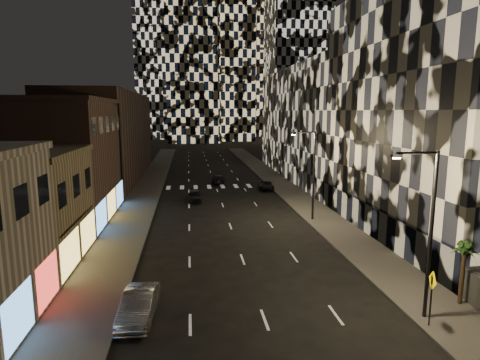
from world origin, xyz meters
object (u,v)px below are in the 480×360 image
object	(u,v)px
car_silver_parked	(139,305)
ped_sign	(432,288)
streetlight_far	(312,169)
palm_tree	(465,253)
car_dark_oncoming	(218,179)
car_dark_rightlane	(266,185)
car_dark_midlane	(195,196)
streetlight_near	(427,224)

from	to	relation	value
car_silver_parked	ped_sign	world-z (taller)	ped_sign
streetlight_far	palm_tree	xyz separation A→B (m)	(3.15, -18.86, -2.14)
streetlight_far	car_silver_parked	size ratio (longest dim) A/B	1.92
car_dark_oncoming	palm_tree	distance (m)	43.09
car_dark_oncoming	car_dark_rightlane	xyz separation A→B (m)	(6.42, -6.02, -0.04)
streetlight_far	car_dark_midlane	xyz separation A→B (m)	(-11.61, 10.43, -4.65)
car_silver_parked	car_dark_oncoming	size ratio (longest dim) A/B	1.04
car_silver_parked	car_dark_rightlane	xyz separation A→B (m)	(13.74, 34.75, -0.16)
car_silver_parked	car_dark_midlane	xyz separation A→B (m)	(3.48, 28.47, -0.07)
streetlight_near	streetlight_far	world-z (taller)	same
car_silver_parked	ped_sign	size ratio (longest dim) A/B	1.58
palm_tree	streetlight_far	bearing A→B (deg)	99.47
palm_tree	car_silver_parked	bearing A→B (deg)	177.40
car_silver_parked	car_dark_rightlane	world-z (taller)	car_silver_parked
streetlight_near	streetlight_far	size ratio (longest dim) A/B	1.00
car_dark_midlane	car_dark_rightlane	xyz separation A→B (m)	(10.26, 6.28, -0.09)
streetlight_near	ped_sign	world-z (taller)	streetlight_near
streetlight_near	car_dark_oncoming	size ratio (longest dim) A/B	2.00
streetlight_far	car_silver_parked	bearing A→B (deg)	-129.93
streetlight_far	car_dark_oncoming	bearing A→B (deg)	108.88
streetlight_far	car_silver_parked	distance (m)	23.96
streetlight_far	car_dark_oncoming	size ratio (longest dim) A/B	2.00
car_dark_rightlane	palm_tree	xyz separation A→B (m)	(4.50, -35.58, 2.60)
ped_sign	palm_tree	world-z (taller)	palm_tree
palm_tree	car_dark_midlane	bearing A→B (deg)	116.73
streetlight_far	streetlight_near	bearing A→B (deg)	-90.00
car_dark_oncoming	car_dark_rightlane	size ratio (longest dim) A/B	1.02
car_dark_rightlane	ped_sign	bearing A→B (deg)	-81.44
car_dark_midlane	car_dark_rightlane	bearing A→B (deg)	33.51
car_dark_oncoming	streetlight_far	bearing A→B (deg)	108.48
ped_sign	car_dark_oncoming	bearing A→B (deg)	114.18
car_dark_oncoming	streetlight_near	bearing A→B (deg)	99.91
car_dark_oncoming	ped_sign	world-z (taller)	ped_sign
car_silver_parked	car_dark_midlane	distance (m)	28.68
streetlight_far	car_silver_parked	world-z (taller)	streetlight_far
streetlight_near	car_dark_midlane	bearing A→B (deg)	110.88
streetlight_near	streetlight_far	bearing A→B (deg)	90.00
car_silver_parked	palm_tree	xyz separation A→B (m)	(18.24, -0.83, 2.44)
car_dark_rightlane	palm_tree	bearing A→B (deg)	-76.21
car_dark_midlane	palm_tree	bearing A→B (deg)	-61.25
streetlight_near	car_dark_rightlane	world-z (taller)	streetlight_near
streetlight_far	car_dark_rightlane	size ratio (longest dim) A/B	2.05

